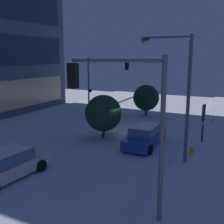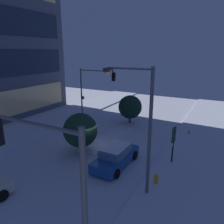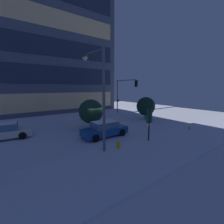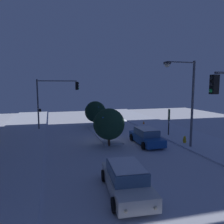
{
  "view_description": "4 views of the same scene",
  "coord_description": "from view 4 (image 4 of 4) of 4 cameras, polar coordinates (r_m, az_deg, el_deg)",
  "views": [
    {
      "loc": [
        -18.61,
        -8.93,
        6.23
      ],
      "look_at": [
        1.37,
        0.31,
        1.75
      ],
      "focal_mm": 43.77,
      "sensor_mm": 36.0,
      "label": 1
    },
    {
      "loc": [
        -13.59,
        -9.8,
        8.17
      ],
      "look_at": [
        3.1,
        -0.83,
        2.81
      ],
      "focal_mm": 34.35,
      "sensor_mm": 36.0,
      "label": 2
    },
    {
      "loc": [
        -8.91,
        -15.39,
        4.74
      ],
      "look_at": [
        1.88,
        -0.82,
        1.85
      ],
      "focal_mm": 24.7,
      "sensor_mm": 36.0,
      "label": 3
    },
    {
      "loc": [
        -18.59,
        5.2,
        5.47
      ],
      "look_at": [
        2.57,
        -0.92,
        2.67
      ],
      "focal_mm": 34.46,
      "sensor_mm": 36.0,
      "label": 4
    }
  ],
  "objects": [
    {
      "name": "fire_hydrant",
      "position": [
        21.15,
        18.68,
        -7.11
      ],
      "size": [
        0.48,
        0.26,
        0.77
      ],
      "color": "gold",
      "rests_on": "ground"
    },
    {
      "name": "curb_strip_far",
      "position": [
        19.63,
        -25.25,
        -9.45
      ],
      "size": [
        52.0,
        5.2,
        0.14
      ],
      "primitive_type": "cube",
      "color": "silver",
      "rests_on": "ground"
    },
    {
      "name": "traffic_light_corner_far_right",
      "position": [
        27.23,
        -15.05,
        4.41
      ],
      "size": [
        0.32,
        5.08,
        6.14
      ],
      "rotation": [
        0.0,
        0.0,
        -1.57
      ],
      "color": "#565960",
      "rests_on": "ground"
    },
    {
      "name": "street_lamp_arched",
      "position": [
        19.0,
        18.81,
        5.06
      ],
      "size": [
        0.56,
        2.89,
        7.45
      ],
      "rotation": [
        0.0,
        0.0,
        1.59
      ],
      "color": "#565960",
      "rests_on": "ground"
    },
    {
      "name": "decorated_tree_median",
      "position": [
        27.76,
        -4.46,
        0.09
      ],
      "size": [
        2.7,
        2.7,
        3.38
      ],
      "color": "#473323",
      "rests_on": "ground"
    },
    {
      "name": "car_near",
      "position": [
        20.25,
        9.09,
        -6.46
      ],
      "size": [
        4.65,
        2.09,
        1.49
      ],
      "rotation": [
        0.0,
        0.0,
        -0.02
      ],
      "color": "#19478C",
      "rests_on": "ground"
    },
    {
      "name": "parking_info_sign",
      "position": [
        23.62,
        14.86,
        -1.81
      ],
      "size": [
        0.55,
        0.19,
        2.92
      ],
      "rotation": [
        0.0,
        0.0,
        1.32
      ],
      "color": "black",
      "rests_on": "ground"
    },
    {
      "name": "construction_cone",
      "position": [
        29.83,
        8.42,
        -2.87
      ],
      "size": [
        0.36,
        0.36,
        0.55
      ],
      "primitive_type": "cone",
      "color": "orange",
      "rests_on": "ground"
    },
    {
      "name": "curb_strip_near",
      "position": [
        23.67,
        19.68,
        -6.39
      ],
      "size": [
        52.0,
        5.2,
        0.14
      ],
      "primitive_type": "cube",
      "color": "silver",
      "rests_on": "ground"
    },
    {
      "name": "decorated_tree_left_of_median",
      "position": [
        19.19,
        -0.83,
        -3.21
      ],
      "size": [
        2.81,
        2.81,
        3.4
      ],
      "color": "#473323",
      "rests_on": "ground"
    },
    {
      "name": "ground",
      "position": [
        20.06,
        -0.48,
        -8.59
      ],
      "size": [
        52.0,
        52.0,
        0.0
      ],
      "primitive_type": "plane",
      "color": "silver"
    },
    {
      "name": "car_far",
      "position": [
        11.42,
        3.81,
        -17.42
      ],
      "size": [
        4.87,
        2.4,
        1.49
      ],
      "rotation": [
        0.0,
        0.0,
        3.05
      ],
      "color": "silver",
      "rests_on": "ground"
    },
    {
      "name": "median_strip",
      "position": [
        23.92,
        -2.4,
        -5.82
      ],
      "size": [
        9.0,
        1.8,
        0.14
      ],
      "primitive_type": "cube",
      "color": "silver",
      "rests_on": "ground"
    }
  ]
}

